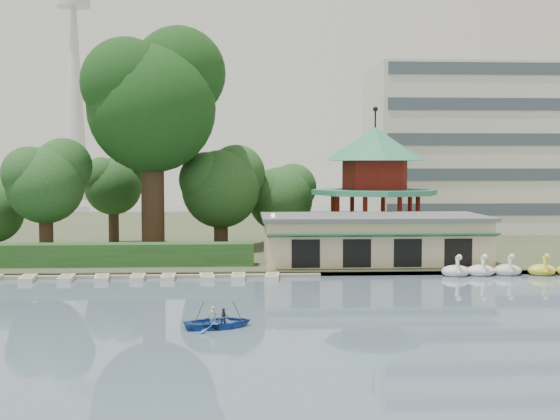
{
  "coord_description": "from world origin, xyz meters",
  "views": [
    {
      "loc": [
        -0.82,
        -35.8,
        8.41
      ],
      "look_at": [
        2.0,
        18.0,
        5.0
      ],
      "focal_mm": 45.0,
      "sensor_mm": 36.0,
      "label": 1
    }
  ],
  "objects": [
    {
      "name": "broadcast_tower",
      "position": [
        -42.0,
        140.0,
        33.98
      ],
      "size": [
        8.0,
        8.0,
        96.0
      ],
      "color": "silver",
      "rests_on": "ground"
    },
    {
      "name": "embankment",
      "position": [
        0.0,
        17.3,
        0.15
      ],
      "size": [
        220.0,
        0.6,
        0.3
      ],
      "primitive_type": "cube",
      "color": "gray",
      "rests_on": "ground"
    },
    {
      "name": "hedge",
      "position": [
        -15.0,
        20.5,
        1.3
      ],
      "size": [
        30.0,
        2.0,
        1.8
      ],
      "primitive_type": "cube",
      "color": "#265022",
      "rests_on": "shore"
    },
    {
      "name": "dock",
      "position": [
        -12.0,
        17.2,
        0.12
      ],
      "size": [
        34.0,
        1.6,
        0.24
      ],
      "primitive_type": "cube",
      "color": "gray",
      "rests_on": "ground"
    },
    {
      "name": "lamp_post",
      "position": [
        1.5,
        19.0,
        3.34
      ],
      "size": [
        0.36,
        0.36,
        4.28
      ],
      "color": "black",
      "rests_on": "shore"
    },
    {
      "name": "rowboat_with_passengers",
      "position": [
        -2.14,
        0.34,
        0.52
      ],
      "size": [
        5.75,
        4.73,
        2.01
      ],
      "color": "#2654A6",
      "rests_on": "ground"
    },
    {
      "name": "ground_plane",
      "position": [
        0.0,
        0.0,
        0.0
      ],
      "size": [
        220.0,
        220.0,
        0.0
      ],
      "primitive_type": "plane",
      "color": "slate",
      "rests_on": "ground"
    },
    {
      "name": "office_building",
      "position": [
        32.67,
        49.0,
        9.73
      ],
      "size": [
        38.0,
        18.0,
        20.0
      ],
      "color": "silver",
      "rests_on": "shore"
    },
    {
      "name": "small_trees",
      "position": [
        -11.41,
        31.43,
        6.14
      ],
      "size": [
        39.72,
        16.82,
        10.45
      ],
      "color": "#3A281C",
      "rests_on": "shore"
    },
    {
      "name": "shore",
      "position": [
        0.0,
        52.0,
        0.2
      ],
      "size": [
        220.0,
        70.0,
        0.4
      ],
      "primitive_type": "cube",
      "color": "#424930",
      "rests_on": "ground"
    },
    {
      "name": "moored_rowboats",
      "position": [
        -12.74,
        15.86,
        0.18
      ],
      "size": [
        29.6,
        2.56,
        0.36
      ],
      "color": "silver",
      "rests_on": "ground"
    },
    {
      "name": "pavilion",
      "position": [
        12.0,
        32.0,
        7.48
      ],
      "size": [
        12.4,
        12.4,
        13.5
      ],
      "color": "beige",
      "rests_on": "shore"
    },
    {
      "name": "boathouse",
      "position": [
        10.0,
        21.97,
        2.37
      ],
      "size": [
        18.6,
        9.39,
        3.9
      ],
      "color": "beige",
      "rests_on": "shore"
    },
    {
      "name": "big_tree",
      "position": [
        -8.84,
        28.19,
        14.59
      ],
      "size": [
        12.62,
        11.76,
        20.81
      ],
      "color": "#3A281C",
      "rests_on": "shore"
    }
  ]
}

